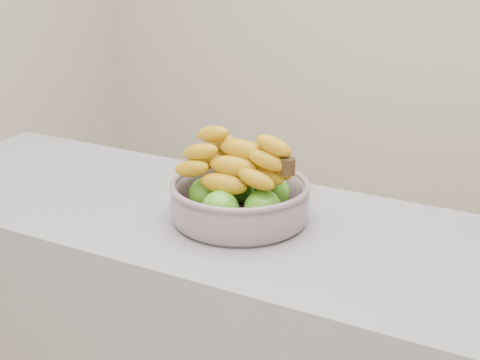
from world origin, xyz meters
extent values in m
cylinder|color=#9BA9BA|center=(-0.02, -0.06, 0.91)|extent=(0.28, 0.28, 0.01)
torus|color=#9BA9BA|center=(-0.02, -0.06, 0.99)|extent=(0.33, 0.33, 0.02)
sphere|color=#3D9D1B|center=(-0.03, -0.14, 0.96)|extent=(0.09, 0.09, 0.09)
sphere|color=#3D9D1B|center=(0.06, -0.09, 0.96)|extent=(0.09, 0.09, 0.09)
sphere|color=#3D9D1B|center=(0.03, 0.01, 0.96)|extent=(0.09, 0.09, 0.09)
sphere|color=#3D9D1B|center=(-0.06, 0.01, 0.96)|extent=(0.09, 0.09, 0.09)
sphere|color=#3D9D1B|center=(-0.10, -0.07, 0.96)|extent=(0.09, 0.09, 0.09)
ellipsoid|color=gold|center=(-0.03, -0.11, 1.00)|extent=(0.21, 0.06, 0.05)
ellipsoid|color=gold|center=(-0.03, -0.05, 1.00)|extent=(0.21, 0.06, 0.05)
ellipsoid|color=gold|center=(-0.03, 0.00, 1.00)|extent=(0.21, 0.09, 0.05)
ellipsoid|color=gold|center=(-0.02, -0.08, 1.04)|extent=(0.21, 0.07, 0.05)
ellipsoid|color=gold|center=(-0.02, -0.03, 1.04)|extent=(0.21, 0.10, 0.05)
ellipsoid|color=gold|center=(-0.01, -0.06, 1.07)|extent=(0.21, 0.06, 0.05)
cylinder|color=#382511|center=(0.10, -0.07, 1.06)|extent=(0.03, 0.03, 0.04)
camera|label=1|loc=(0.67, -1.31, 1.54)|focal=50.00mm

